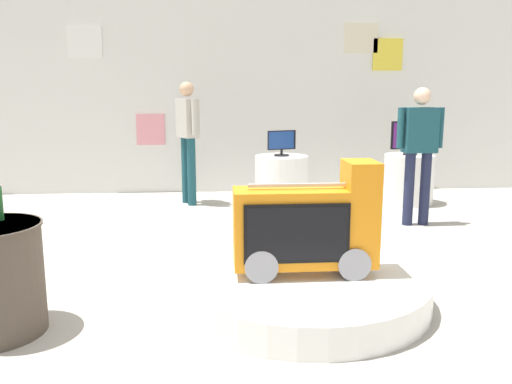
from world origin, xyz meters
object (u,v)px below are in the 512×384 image
object	(u,v)px
shopper_browsing_near_truck	(419,146)
tv_on_center_rear	(282,142)
tv_on_left_rear	(411,136)
shopper_browsing_rear	(188,133)
novelty_firetruck_tv	(307,229)
display_pedestal_left_rear	(409,179)
display_pedestal_center_rear	(281,181)
main_display_pedestal	(304,287)

from	to	relation	value
shopper_browsing_near_truck	tv_on_center_rear	bearing A→B (deg)	141.12
tv_on_left_rear	shopper_browsing_rear	size ratio (longest dim) A/B	0.35
novelty_firetruck_tv	tv_on_center_rear	distance (m)	3.49
tv_on_center_rear	display_pedestal_left_rear	bearing A→B (deg)	0.15
novelty_firetruck_tv	tv_on_center_rear	xyz separation A→B (m)	(0.21, 3.47, 0.31)
shopper_browsing_near_truck	shopper_browsing_rear	distance (m)	3.11
display_pedestal_center_rear	tv_on_center_rear	world-z (taller)	tv_on_center_rear
main_display_pedestal	tv_on_center_rear	world-z (taller)	tv_on_center_rear
display_pedestal_left_rear	shopper_browsing_rear	distance (m)	3.19
display_pedestal_center_rear	novelty_firetruck_tv	bearing A→B (deg)	-93.51
tv_on_left_rear	tv_on_center_rear	xyz separation A→B (m)	(-1.82, -0.00, -0.07)
novelty_firetruck_tv	tv_on_left_rear	world-z (taller)	tv_on_left_rear
display_pedestal_left_rear	tv_on_center_rear	xyz separation A→B (m)	(-1.82, -0.00, 0.54)
display_pedestal_left_rear	tv_on_center_rear	world-z (taller)	tv_on_center_rear
display_pedestal_left_rear	shopper_browsing_rear	world-z (taller)	shopper_browsing_rear
display_pedestal_center_rear	shopper_browsing_near_truck	distance (m)	2.01
main_display_pedestal	tv_on_left_rear	world-z (taller)	tv_on_left_rear
display_pedestal_center_rear	tv_on_center_rear	distance (m)	0.54
display_pedestal_center_rear	tv_on_center_rear	bearing A→B (deg)	-108.10
shopper_browsing_near_truck	shopper_browsing_rear	bearing A→B (deg)	153.54
novelty_firetruck_tv	display_pedestal_center_rear	size ratio (longest dim) A/B	1.44
display_pedestal_left_rear	shopper_browsing_rear	size ratio (longest dim) A/B	0.41
display_pedestal_left_rear	main_display_pedestal	bearing A→B (deg)	-120.70
novelty_firetruck_tv	shopper_browsing_rear	bearing A→B (deg)	106.53
novelty_firetruck_tv	display_pedestal_left_rear	xyz separation A→B (m)	(2.04, 3.47, -0.23)
main_display_pedestal	tv_on_center_rear	xyz separation A→B (m)	(0.23, 3.46, 0.77)
display_pedestal_left_rear	display_pedestal_center_rear	size ratio (longest dim) A/B	0.94
novelty_firetruck_tv	display_pedestal_center_rear	xyz separation A→B (m)	(0.21, 3.47, -0.23)
novelty_firetruck_tv	shopper_browsing_rear	distance (m)	3.83
tv_on_left_rear	novelty_firetruck_tv	bearing A→B (deg)	-120.42
shopper_browsing_near_truck	shopper_browsing_rear	size ratio (longest dim) A/B	0.95
display_pedestal_left_rear	shopper_browsing_near_truck	size ratio (longest dim) A/B	0.43
display_pedestal_left_rear	display_pedestal_center_rear	world-z (taller)	same
display_pedestal_left_rear	tv_on_left_rear	size ratio (longest dim) A/B	1.18
shopper_browsing_near_truck	tv_on_left_rear	bearing A→B (deg)	74.41
novelty_firetruck_tv	display_pedestal_left_rear	distance (m)	4.03
main_display_pedestal	novelty_firetruck_tv	size ratio (longest dim) A/B	1.77
shopper_browsing_rear	novelty_firetruck_tv	bearing A→B (deg)	-73.47
display_pedestal_left_rear	shopper_browsing_rear	xyz separation A→B (m)	(-3.12, 0.18, 0.66)
main_display_pedestal	shopper_browsing_rear	world-z (taller)	shopper_browsing_rear
tv_on_center_rear	shopper_browsing_near_truck	bearing A→B (deg)	-38.88
tv_on_left_rear	display_pedestal_left_rear	bearing A→B (deg)	82.38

